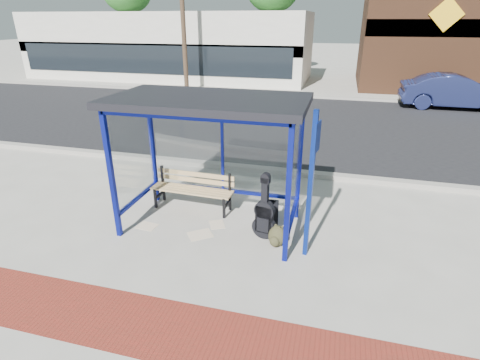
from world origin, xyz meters
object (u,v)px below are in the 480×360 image
(bench, at_px, (193,188))
(parked_car, at_px, (455,92))
(guitar_bag, at_px, (264,216))
(backpack, at_px, (277,237))
(suitcase, at_px, (269,215))

(bench, height_order, parked_car, parked_car)
(guitar_bag, height_order, backpack, guitar_bag)
(bench, distance_m, guitar_bag, 1.81)
(backpack, bearing_deg, parked_car, 78.27)
(suitcase, xyz_separation_m, parked_car, (5.82, 12.11, 0.46))
(backpack, xyz_separation_m, parked_car, (5.58, 12.67, 0.55))
(guitar_bag, bearing_deg, suitcase, 97.46)
(backpack, bearing_deg, suitcase, 125.20)
(guitar_bag, xyz_separation_m, parked_car, (5.84, 12.46, 0.30))
(backpack, bearing_deg, bench, 164.86)
(guitar_bag, relative_size, parked_car, 0.27)
(bench, relative_size, guitar_bag, 1.45)
(guitar_bag, xyz_separation_m, suitcase, (0.02, 0.35, -0.16))
(bench, bearing_deg, guitar_bag, -22.85)
(suitcase, distance_m, backpack, 0.62)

